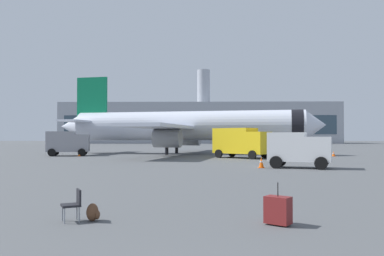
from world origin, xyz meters
The scene contains 11 objects.
airplane_at_gate centered at (-2.13, 47.46, 3.66)m, with size 35.59×32.31×10.50m.
service_truck centered at (-15.87, 42.41, 1.61)m, with size 5.12×3.26×2.90m.
fuel_truck centered at (4.24, 38.07, 1.77)m, with size 6.17×5.65×3.20m.
cargo_van centered at (7.10, 24.84, 1.45)m, with size 4.82×3.52×2.60m.
safety_cone_near centered at (15.29, 41.84, 0.30)m, with size 0.44×0.44×0.60m.
safety_cone_mid centered at (4.39, 24.84, 0.40)m, with size 0.44×0.44×0.81m.
safety_cone_far centered at (-14.18, 41.58, 0.36)m, with size 0.44×0.44×0.73m.
rolling_suitcase centered at (1.99, 6.23, 0.39)m, with size 0.75×0.70×1.10m.
traveller_backpack centered at (-2.95, 6.60, 0.23)m, with size 0.36×0.40×0.48m.
gate_chair centered at (-3.46, 6.55, 0.50)m, with size 0.65×0.65×0.86m.
terminal_building centered at (-0.56, 132.99, 6.87)m, with size 92.24×21.12×25.51m.
Camera 1 is at (-0.01, -4.09, 2.30)m, focal length 36.91 mm.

